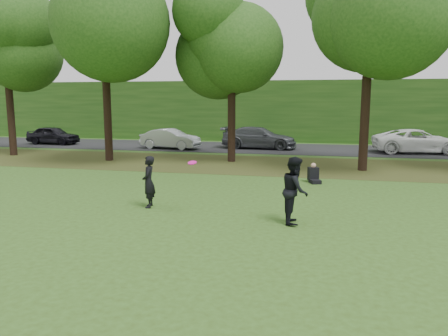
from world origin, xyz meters
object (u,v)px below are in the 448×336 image
frisbee (192,163)px  seated_person (314,175)px  player_left (149,182)px  player_right (295,190)px

frisbee → seated_person: size_ratio=0.45×
seated_person → player_left: bearing=-152.2°
seated_person → frisbee: bearing=-138.3°
frisbee → seated_person: bearing=60.9°
player_left → frisbee: bearing=53.4°
frisbee → player_right: bearing=-2.1°
player_right → frisbee: player_right is taller
player_left → frisbee: same height
player_left → player_right: 4.86m
player_left → frisbee: size_ratio=4.58×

